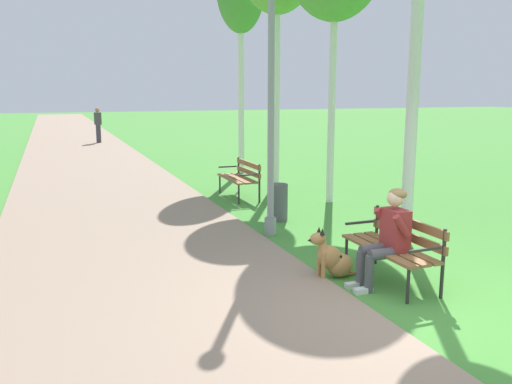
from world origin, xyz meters
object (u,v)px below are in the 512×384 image
object	(u,v)px
park_bench_mid	(241,176)
person_seated_on_near_bench	(388,234)
park_bench_near	(395,243)
litter_bin	(278,202)
pedestrian_distant	(98,125)
lamp_post_near	(271,91)
dog_shepherd	(333,259)

from	to	relation	value
park_bench_mid	person_seated_on_near_bench	bearing A→B (deg)	-92.00
park_bench_near	litter_bin	size ratio (longest dim) A/B	2.14
person_seated_on_near_bench	pedestrian_distant	distance (m)	20.60
park_bench_mid	litter_bin	distance (m)	2.35
person_seated_on_near_bench	pedestrian_distant	world-z (taller)	pedestrian_distant
person_seated_on_near_bench	lamp_post_near	bearing A→B (deg)	98.34
person_seated_on_near_bench	dog_shepherd	size ratio (longest dim) A/B	1.50
park_bench_mid	litter_bin	bearing A→B (deg)	-92.07
park_bench_near	park_bench_mid	xyz separation A→B (m)	(0.00, 5.92, 0.00)
person_seated_on_near_bench	dog_shepherd	bearing A→B (deg)	132.23
person_seated_on_near_bench	lamp_post_near	distance (m)	3.32
lamp_post_near	dog_shepherd	bearing A→B (deg)	-91.45
park_bench_mid	person_seated_on_near_bench	distance (m)	6.05
person_seated_on_near_bench	pedestrian_distant	bearing A→B (deg)	94.75
person_seated_on_near_bench	park_bench_near	bearing A→B (deg)	30.79
park_bench_mid	pedestrian_distant	distance (m)	14.62
person_seated_on_near_bench	litter_bin	size ratio (longest dim) A/B	1.79
dog_shepherd	pedestrian_distant	world-z (taller)	pedestrian_distant
lamp_post_near	pedestrian_distant	xyz separation A→B (m)	(-1.30, 17.73, -1.58)
park_bench_mid	dog_shepherd	world-z (taller)	park_bench_mid
park_bench_mid	dog_shepherd	xyz separation A→B (m)	(-0.68, -5.53, -0.25)
park_bench_near	pedestrian_distant	size ratio (longest dim) A/B	0.91
lamp_post_near	litter_bin	bearing A→B (deg)	59.36
park_bench_mid	pedestrian_distant	world-z (taller)	pedestrian_distant
park_bench_near	dog_shepherd	bearing A→B (deg)	149.87
dog_shepherd	litter_bin	bearing A→B (deg)	79.44
person_seated_on_near_bench	litter_bin	bearing A→B (deg)	88.05
dog_shepherd	pedestrian_distant	size ratio (longest dim) A/B	0.50
park_bench_mid	dog_shepherd	size ratio (longest dim) A/B	1.81
park_bench_near	pedestrian_distant	distance (m)	20.50
park_bench_near	dog_shepherd	distance (m)	0.82
person_seated_on_near_bench	litter_bin	world-z (taller)	person_seated_on_near_bench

